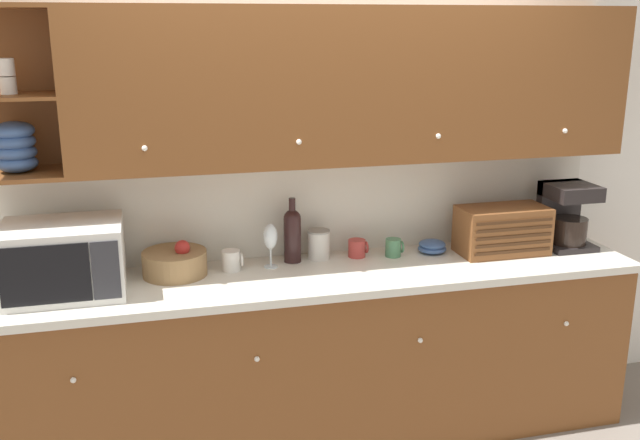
{
  "coord_description": "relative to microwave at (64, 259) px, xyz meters",
  "views": [
    {
      "loc": [
        -0.86,
        -3.58,
        2.14
      ],
      "look_at": [
        0.0,
        -0.21,
        1.17
      ],
      "focal_mm": 40.0,
      "sensor_mm": 36.0,
      "label": 1
    }
  ],
  "objects": [
    {
      "name": "ground_plane",
      "position": [
        1.23,
        0.31,
        -1.1
      ],
      "size": [
        24.0,
        24.0,
        0.0
      ],
      "primitive_type": "plane",
      "color": "slate"
    },
    {
      "name": "mug_blue_second",
      "position": [
        0.78,
        0.12,
        -0.11
      ],
      "size": [
        0.1,
        0.09,
        0.11
      ],
      "color": "silver",
      "rests_on": "counter_unit"
    },
    {
      "name": "fruit_basket",
      "position": [
        0.5,
        0.13,
        -0.1
      ],
      "size": [
        0.32,
        0.32,
        0.18
      ],
      "color": "#937047",
      "rests_on": "counter_unit"
    },
    {
      "name": "microwave",
      "position": [
        0.0,
        0.0,
        0.0
      ],
      "size": [
        0.53,
        0.42,
        0.33
      ],
      "color": "silver",
      "rests_on": "counter_unit"
    },
    {
      "name": "backsplash_panel",
      "position": [
        1.23,
        0.3,
        0.1
      ],
      "size": [
        3.22,
        0.01,
        0.53
      ],
      "color": "silver",
      "rests_on": "counter_unit"
    },
    {
      "name": "mug",
      "position": [
        1.46,
        0.17,
        -0.12
      ],
      "size": [
        0.1,
        0.09,
        0.09
      ],
      "color": "#B73D38",
      "rests_on": "counter_unit"
    },
    {
      "name": "wall_back",
      "position": [
        1.23,
        0.34,
        0.2
      ],
      "size": [
        5.62,
        0.06,
        2.6
      ],
      "color": "white",
      "rests_on": "ground_plane"
    },
    {
      "name": "counter_unit",
      "position": [
        1.23,
        0.0,
        -0.63
      ],
      "size": [
        3.24,
        0.63,
        0.93
      ],
      "color": "brown",
      "rests_on": "ground_plane"
    },
    {
      "name": "bowl_stack_on_counter",
      "position": [
        1.87,
        0.14,
        -0.13
      ],
      "size": [
        0.15,
        0.15,
        0.07
      ],
      "color": "#3D5B93",
      "rests_on": "counter_unit"
    },
    {
      "name": "mug_patterned_third",
      "position": [
        1.65,
        0.13,
        -0.12
      ],
      "size": [
        0.09,
        0.08,
        0.1
      ],
      "color": "#4C845B",
      "rests_on": "counter_unit"
    },
    {
      "name": "bread_box",
      "position": [
        2.23,
        0.04,
        -0.04
      ],
      "size": [
        0.47,
        0.25,
        0.25
      ],
      "color": "brown",
      "rests_on": "counter_unit"
    },
    {
      "name": "wine_glass",
      "position": [
        0.98,
        0.12,
        -0.01
      ],
      "size": [
        0.07,
        0.07,
        0.23
      ],
      "color": "silver",
      "rests_on": "counter_unit"
    },
    {
      "name": "coffee_maker",
      "position": [
        2.63,
        0.07,
        0.01
      ],
      "size": [
        0.25,
        0.27,
        0.36
      ],
      "color": "black",
      "rests_on": "counter_unit"
    },
    {
      "name": "storage_canister",
      "position": [
        1.25,
        0.2,
        -0.09
      ],
      "size": [
        0.12,
        0.12,
        0.16
      ],
      "color": "silver",
      "rests_on": "counter_unit"
    },
    {
      "name": "upper_cabinets",
      "position": [
        1.39,
        0.13,
        0.74
      ],
      "size": [
        3.22,
        0.38,
        0.75
      ],
      "color": "brown",
      "rests_on": "backsplash_panel"
    },
    {
      "name": "wine_bottle",
      "position": [
        1.11,
        0.18,
        -0.01
      ],
      "size": [
        0.09,
        0.09,
        0.34
      ],
      "color": "black",
      "rests_on": "counter_unit"
    }
  ]
}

